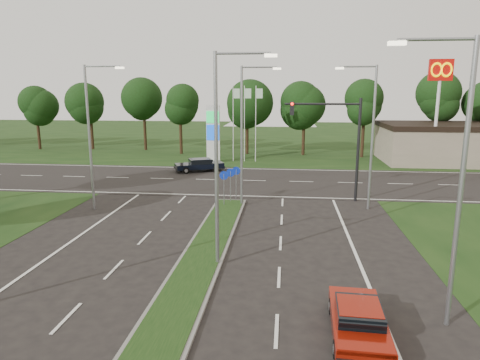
# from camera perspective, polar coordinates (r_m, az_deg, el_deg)

# --- Properties ---
(ground) EXTENTS (160.00, 160.00, 0.00)m
(ground) POSITION_cam_1_polar(r_m,az_deg,el_deg) (14.05, -10.64, -20.46)
(ground) COLOR black
(ground) RESTS_ON ground
(verge_far) EXTENTS (160.00, 50.00, 0.02)m
(verge_far) POSITION_cam_1_polar(r_m,az_deg,el_deg) (66.85, 3.05, 5.37)
(verge_far) COLOR black
(verge_far) RESTS_ON ground
(cross_road) EXTENTS (160.00, 12.00, 0.02)m
(cross_road) POSITION_cam_1_polar(r_m,az_deg,el_deg) (36.29, 0.28, -0.06)
(cross_road) COLOR black
(cross_road) RESTS_ON ground
(median_kerb) EXTENTS (2.00, 26.00, 0.12)m
(median_kerb) POSITION_cam_1_polar(r_m,az_deg,el_deg) (17.41, -6.77, -13.42)
(median_kerb) COLOR slate
(median_kerb) RESTS_ON ground
(commercial_building) EXTENTS (16.00, 9.00, 4.00)m
(commercial_building) POSITION_cam_1_polar(r_m,az_deg,el_deg) (51.04, 27.31, 4.34)
(commercial_building) COLOR gray
(commercial_building) RESTS_ON ground
(streetlight_median_near) EXTENTS (2.53, 0.22, 9.00)m
(streetlight_median_near) POSITION_cam_1_polar(r_m,az_deg,el_deg) (17.69, -2.54, 4.07)
(streetlight_median_near) COLOR gray
(streetlight_median_near) RESTS_ON ground
(streetlight_median_far) EXTENTS (2.53, 0.22, 9.00)m
(streetlight_median_far) POSITION_cam_1_polar(r_m,az_deg,el_deg) (27.56, 0.64, 6.85)
(streetlight_median_far) COLOR gray
(streetlight_median_far) RESTS_ON ground
(streetlight_left_far) EXTENTS (2.53, 0.22, 9.00)m
(streetlight_left_far) POSITION_cam_1_polar(r_m,az_deg,el_deg) (28.12, -19.13, 6.30)
(streetlight_left_far) COLOR gray
(streetlight_left_far) RESTS_ON ground
(streetlight_right_far) EXTENTS (2.53, 0.22, 9.00)m
(streetlight_right_far) POSITION_cam_1_polar(r_m,az_deg,el_deg) (27.90, 16.89, 6.41)
(streetlight_right_far) COLOR gray
(streetlight_right_far) RESTS_ON ground
(streetlight_right_near) EXTENTS (2.53, 0.22, 9.00)m
(streetlight_right_near) POSITION_cam_1_polar(r_m,az_deg,el_deg) (14.47, 26.85, 1.08)
(streetlight_right_near) COLOR gray
(streetlight_right_near) RESTS_ON ground
(traffic_signal) EXTENTS (5.10, 0.42, 7.00)m
(traffic_signal) POSITION_cam_1_polar(r_m,az_deg,el_deg) (29.67, 13.07, 6.07)
(traffic_signal) COLOR black
(traffic_signal) RESTS_ON ground
(median_signs) EXTENTS (1.16, 1.76, 2.38)m
(median_signs) POSITION_cam_1_polar(r_m,az_deg,el_deg) (28.55, -1.30, 0.19)
(median_signs) COLOR gray
(median_signs) RESTS_ON ground
(gas_pylon) EXTENTS (5.80, 1.26, 8.00)m
(gas_pylon) POSITION_cam_1_polar(r_m,az_deg,el_deg) (45.20, -3.32, 6.36)
(gas_pylon) COLOR silver
(gas_pylon) RESTS_ON ground
(mcdonalds_sign) EXTENTS (2.20, 0.47, 10.40)m
(mcdonalds_sign) POSITION_cam_1_polar(r_m,az_deg,el_deg) (45.61, 25.06, 11.38)
(mcdonalds_sign) COLOR silver
(mcdonalds_sign) RESTS_ON ground
(treeline_far) EXTENTS (6.00, 6.00, 9.90)m
(treeline_far) POSITION_cam_1_polar(r_m,az_deg,el_deg) (51.39, 2.28, 11.08)
(treeline_far) COLOR black
(treeline_far) RESTS_ON ground
(red_sedan) EXTENTS (1.77, 3.97, 1.07)m
(red_sedan) POSITION_cam_1_polar(r_m,az_deg,el_deg) (14.27, 15.50, -17.47)
(red_sedan) COLOR maroon
(red_sedan) RESTS_ON ground
(navy_sedan) EXTENTS (4.78, 3.42, 1.22)m
(navy_sedan) POSITION_cam_1_polar(r_m,az_deg,el_deg) (40.42, -5.43, 2.05)
(navy_sedan) COLOR black
(navy_sedan) RESTS_ON ground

